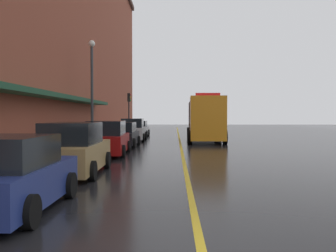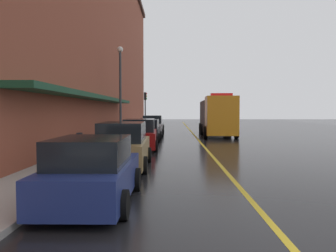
# 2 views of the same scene
# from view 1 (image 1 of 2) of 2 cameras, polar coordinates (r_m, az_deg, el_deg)

# --- Properties ---
(ground_plane) EXTENTS (112.00, 112.00, 0.00)m
(ground_plane) POSITION_cam_1_polar(r_m,az_deg,el_deg) (30.20, 1.81, -2.31)
(ground_plane) COLOR black
(sidewalk_left) EXTENTS (2.40, 70.00, 0.15)m
(sidewalk_left) POSITION_cam_1_polar(r_m,az_deg,el_deg) (30.74, -9.83, -2.12)
(sidewalk_left) COLOR #ADA8A0
(sidewalk_left) RESTS_ON ground
(lane_center_stripe) EXTENTS (0.16, 70.00, 0.01)m
(lane_center_stripe) POSITION_cam_1_polar(r_m,az_deg,el_deg) (30.20, 1.81, -2.30)
(lane_center_stripe) COLOR gold
(lane_center_stripe) RESTS_ON ground
(brick_building_left) EXTENTS (12.25, 64.00, 19.84)m
(brick_building_left) POSITION_cam_1_polar(r_m,az_deg,el_deg) (32.67, -22.41, 15.42)
(brick_building_left) COLOR brown
(brick_building_left) RESTS_ON ground
(parked_car_0) EXTENTS (2.10, 4.13, 1.63)m
(parked_car_0) POSITION_cam_1_polar(r_m,az_deg,el_deg) (8.68, -23.30, -7.07)
(parked_car_0) COLOR navy
(parked_car_0) RESTS_ON ground
(parked_car_1) EXTENTS (2.13, 4.62, 1.82)m
(parked_car_1) POSITION_cam_1_polar(r_m,az_deg,el_deg) (13.47, -14.29, -3.61)
(parked_car_1) COLOR #A5844C
(parked_car_1) RESTS_ON ground
(parked_car_2) EXTENTS (2.27, 4.74, 1.78)m
(parked_car_2) POSITION_cam_1_polar(r_m,az_deg,el_deg) (19.62, -9.33, -2.00)
(parked_car_2) COLOR maroon
(parked_car_2) RESTS_ON ground
(parked_car_3) EXTENTS (2.00, 4.18, 1.62)m
(parked_car_3) POSITION_cam_1_polar(r_m,az_deg,el_deg) (24.90, -6.91, -1.40)
(parked_car_3) COLOR black
(parked_car_3) RESTS_ON ground
(parked_car_4) EXTENTS (2.15, 4.45, 1.82)m
(parked_car_4) POSITION_cam_1_polar(r_m,az_deg,el_deg) (30.91, -5.42, -0.65)
(parked_car_4) COLOR silver
(parked_car_4) RESTS_ON ground
(parked_car_5) EXTENTS (2.09, 4.22, 1.55)m
(parked_car_5) POSITION_cam_1_polar(r_m,az_deg,el_deg) (36.79, -4.61, -0.47)
(parked_car_5) COLOR silver
(parked_car_5) RESTS_ON ground
(utility_truck) EXTENTS (2.98, 9.44, 3.67)m
(utility_truck) POSITION_cam_1_polar(r_m,az_deg,el_deg) (30.12, 5.69, 1.01)
(utility_truck) COLOR orange
(utility_truck) RESTS_ON ground
(parking_meter_0) EXTENTS (0.14, 0.18, 1.33)m
(parking_meter_0) POSITION_cam_1_polar(r_m,az_deg,el_deg) (35.62, -6.94, -0.02)
(parking_meter_0) COLOR #4C4C51
(parking_meter_0) RESTS_ON sidewalk_left
(parking_meter_1) EXTENTS (0.14, 0.18, 1.33)m
(parking_meter_1) POSITION_cam_1_polar(r_m,az_deg,el_deg) (12.74, -21.82, -3.01)
(parking_meter_1) COLOR #4C4C51
(parking_meter_1) RESTS_ON sidewalk_left
(parking_meter_2) EXTENTS (0.14, 0.18, 1.33)m
(parking_meter_2) POSITION_cam_1_polar(r_m,az_deg,el_deg) (23.68, -11.01, -0.84)
(parking_meter_2) COLOR #4C4C51
(parking_meter_2) RESTS_ON sidewalk_left
(parking_meter_3) EXTENTS (0.14, 0.18, 1.33)m
(parking_meter_3) POSITION_cam_1_polar(r_m,az_deg,el_deg) (12.63, -22.03, -3.05)
(parking_meter_3) COLOR #4C4C51
(parking_meter_3) RESTS_ON sidewalk_left
(street_lamp_left) EXTENTS (0.44, 0.44, 6.94)m
(street_lamp_left) POSITION_cam_1_polar(r_m,az_deg,el_deg) (25.50, -11.61, 6.84)
(street_lamp_left) COLOR #33383D
(street_lamp_left) RESTS_ON sidewalk_left
(traffic_light_near) EXTENTS (0.38, 0.36, 4.30)m
(traffic_light_near) POSITION_cam_1_polar(r_m,az_deg,el_deg) (39.78, -6.02, 3.17)
(traffic_light_near) COLOR #232326
(traffic_light_near) RESTS_ON sidewalk_left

